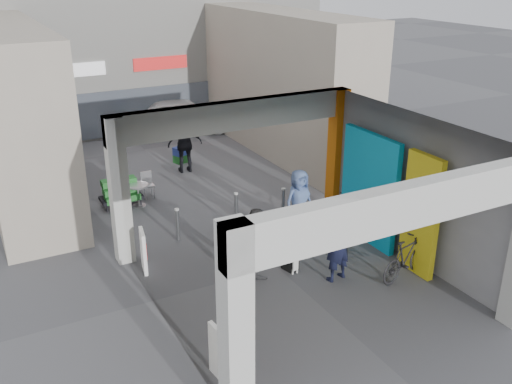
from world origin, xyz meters
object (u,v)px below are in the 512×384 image
cafe_set (132,195)px  white_van (182,115)px  produce_stand (121,196)px  man_elderly (299,201)px  man_back_turned (259,247)px  bicycle_front (335,216)px  bicycle_rear (406,258)px  man_crates (185,144)px  man_with_dog (338,242)px  border_collie (292,260)px

cafe_set → white_van: white_van is taller
produce_stand → man_elderly: (3.65, -3.75, 0.53)m
man_back_turned → bicycle_front: bearing=1.1°
bicycle_front → bicycle_rear: (0.05, -2.61, 0.02)m
man_crates → man_with_dog: bearing=102.2°
border_collie → cafe_set: bearing=96.7°
produce_stand → bicycle_front: 6.18m
man_crates → bicycle_front: (1.74, -6.10, -0.51)m
cafe_set → produce_stand: (-0.33, -0.01, 0.03)m
cafe_set → man_with_dog: bearing=-66.3°
produce_stand → bicycle_rear: (4.49, -6.91, 0.17)m
man_with_dog → bicycle_rear: 1.61m
man_elderly → cafe_set: bearing=125.5°
man_back_turned → man_crates: man_crates is taller
man_with_dog → man_elderly: 2.57m
man_back_turned → produce_stand: bearing=82.4°
man_back_turned → man_crates: size_ratio=0.91×
cafe_set → man_with_dog: man_with_dog is taller
man_back_turned → bicycle_rear: size_ratio=1.10×
man_elderly → bicycle_rear: 3.29m
produce_stand → man_back_turned: man_back_turned is taller
cafe_set → white_van: size_ratio=0.31×
bicycle_front → bicycle_rear: bicycle_rear is taller
produce_stand → border_collie: 6.01m
bicycle_front → white_van: size_ratio=0.42×
border_collie → man_elderly: (1.25, 1.75, 0.57)m
white_van → man_elderly: bearing=-169.2°
white_van → bicycle_front: bearing=-164.8°
cafe_set → produce_stand: bearing=-178.3°
produce_stand → bicycle_rear: bicycle_rear is taller
man_back_turned → white_van: man_back_turned is taller
man_with_dog → man_crates: bearing=-97.3°
bicycle_rear → white_van: size_ratio=0.39×
cafe_set → man_back_turned: man_back_turned is taller
man_with_dog → bicycle_rear: bearing=145.0°
border_collie → white_van: 11.96m
man_with_dog → man_back_turned: 1.73m
border_collie → bicycle_rear: 2.52m
produce_stand → border_collie: (2.40, -5.50, -0.04)m
man_with_dog → white_van: (1.24, 12.55, -0.21)m
cafe_set → man_crates: size_ratio=0.67×
cafe_set → bicycle_rear: 8.08m
bicycle_front → bicycle_rear: bearing=170.5°
man_back_turned → bicycle_front: 3.25m
man_with_dog → man_back_turned: bearing=-32.8°
man_back_turned → man_crates: 7.49m
man_elderly → man_crates: 5.64m
produce_stand → bicycle_front: size_ratio=0.67×
border_collie → bicycle_front: (2.03, 1.20, 0.19)m
man_elderly → white_van: bearing=80.2°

